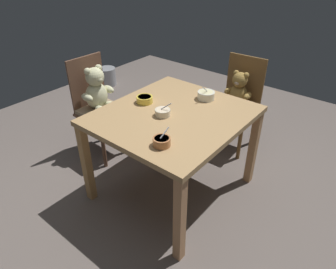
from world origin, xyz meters
The scene contains 9 objects.
ground_plane centered at (0.00, 0.00, -0.02)m, with size 5.20×5.20×0.04m.
dining_table centered at (0.00, 0.00, 0.64)m, with size 1.09×0.99×0.73m.
teddy_chair_near_right centered at (0.96, -0.04, 0.53)m, with size 0.41×0.42×0.90m.
teddy_chair_far_center centered at (0.02, 0.90, 0.57)m, with size 0.41×0.42×0.94m.
porridge_bowl_white_near_right centered at (0.36, -0.05, 0.76)m, with size 0.15×0.14×0.13m.
porridge_bowl_cream_center centered at (-0.07, 0.04, 0.76)m, with size 0.11×0.11×0.11m.
porridge_bowl_terracotta_near_left centered at (-0.37, -0.20, 0.76)m, with size 0.12×0.11×0.11m.
porridge_bowl_yellow_far_center centered at (0.00, 0.29, 0.76)m, with size 0.13×0.13×0.05m.
metal_pail centered at (1.17, 2.15, 0.13)m, with size 0.26×0.26×0.25m, color #93969B.
Camera 1 is at (-1.56, -1.22, 1.79)m, focal length 32.68 mm.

